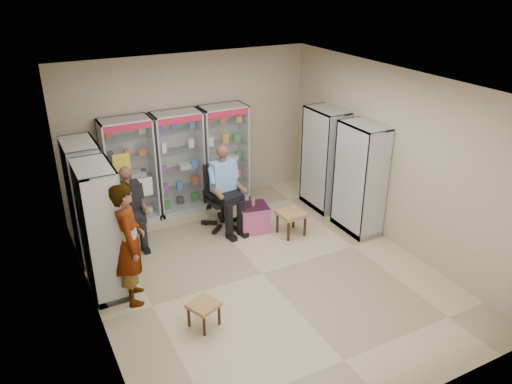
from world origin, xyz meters
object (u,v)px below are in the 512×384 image
woven_stool_a (291,223)px  cabinet_back_right (224,155)px  cabinet_left_near (102,231)px  standing_man (129,243)px  cabinet_left_far (87,201)px  pink_trunk (254,218)px  cabinet_right_near (360,179)px  woven_stool_b (204,314)px  cabinet_right_far (324,159)px  wooden_chair (130,216)px  cabinet_back_left (130,172)px  seated_shopkeeper (223,190)px  office_chair (222,197)px  cabinet_back_mid (179,163)px

woven_stool_a → cabinet_back_right: bearing=104.1°
cabinet_left_near → standing_man: size_ratio=1.07×
cabinet_back_right → cabinet_left_far: size_ratio=1.00×
pink_trunk → woven_stool_a: 0.70m
cabinet_back_right → cabinet_right_near: size_ratio=1.00×
woven_stool_b → cabinet_right_far: bearing=33.6°
wooden_chair → standing_man: bearing=-103.2°
cabinet_back_left → seated_shopkeeper: 1.76m
cabinet_back_right → cabinet_right_near: same height
cabinet_left_far → office_chair: cabinet_left_far is taller
pink_trunk → wooden_chair: bearing=162.5°
cabinet_back_right → cabinet_left_near: size_ratio=1.00×
woven_stool_a → pink_trunk: bearing=138.8°
wooden_chair → cabinet_left_near: bearing=-117.6°
wooden_chair → cabinet_back_right: bearing=18.8°
cabinet_back_right → seated_shopkeeper: (-0.49, -1.03, -0.24)m
office_chair → seated_shopkeeper: (0.00, -0.05, 0.16)m
cabinet_left_far → standing_man: bearing=10.6°
cabinet_left_far → standing_man: size_ratio=1.07×
cabinet_back_left → cabinet_right_near: 4.18m
cabinet_left_far → cabinet_left_near: (0.00, -1.10, 0.00)m
office_chair → cabinet_back_left: bearing=140.2°
cabinet_back_left → standing_man: (-0.65, -2.43, -0.07)m
seated_shopkeeper → cabinet_left_near: bearing=-161.8°
cabinet_back_mid → standing_man: (-1.60, -2.43, -0.07)m
cabinet_back_mid → cabinet_left_near: 2.77m
cabinet_back_left → cabinet_back_right: 1.90m
cabinet_right_near → standing_man: (-4.18, -0.20, -0.07)m
cabinet_right_far → pink_trunk: cabinet_right_far is taller
cabinet_left_near → seated_shopkeeper: 2.55m
cabinet_back_left → pink_trunk: bearing=-37.0°
cabinet_back_mid → cabinet_left_far: bearing=-153.7°
cabinet_back_left → cabinet_back_right: same height
cabinet_right_near → wooden_chair: cabinet_right_near is taller
cabinet_left_near → pink_trunk: (2.77, 0.64, -0.76)m
cabinet_back_right → cabinet_left_near: 3.48m
cabinet_right_near → woven_stool_b: cabinet_right_near is taller
cabinet_back_left → wooden_chair: 0.94m
cabinet_back_left → wooden_chair: cabinet_back_left is taller
cabinet_back_left → wooden_chair: bearing=-108.9°
cabinet_back_left → cabinet_left_near: (-0.93, -2.03, 0.00)m
office_chair → wooden_chair: bearing=166.5°
cabinet_back_right → wooden_chair: 2.33m
standing_man → seated_shopkeeper: bearing=-45.3°
cabinet_back_mid → office_chair: 1.15m
cabinet_right_far → cabinet_left_far: 4.46m
wooden_chair → pink_trunk: bearing=-17.5°
cabinet_right_near → pink_trunk: cabinet_right_near is taller
standing_man → cabinet_right_near: bearing=-76.8°
cabinet_back_mid → cabinet_left_far: (-1.88, -0.93, 0.00)m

